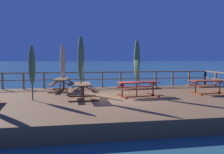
# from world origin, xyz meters

# --- Properties ---
(ground_plane) EXTENTS (600.00, 600.00, 0.00)m
(ground_plane) POSITION_xyz_m (0.00, 0.00, 0.00)
(ground_plane) COLOR #2D5B6B
(wooden_deck) EXTENTS (15.93, 9.40, 0.60)m
(wooden_deck) POSITION_xyz_m (0.00, 0.00, 0.30)
(wooden_deck) COLOR brown
(wooden_deck) RESTS_ON ground
(railing_waterside_far) EXTENTS (15.73, 0.10, 1.09)m
(railing_waterside_far) POSITION_xyz_m (0.00, 4.55, 1.33)
(railing_waterside_far) COLOR brown
(railing_waterside_far) RESTS_ON wooden_deck
(picnic_table_front_right) EXTENTS (1.87, 1.42, 0.78)m
(picnic_table_front_right) POSITION_xyz_m (5.49, 0.49, 1.16)
(picnic_table_front_right) COLOR #993819
(picnic_table_front_right) RESTS_ON wooden_deck
(picnic_table_front_left) EXTENTS (1.55, 2.22, 0.78)m
(picnic_table_front_left) POSITION_xyz_m (-2.71, 3.09, 1.17)
(picnic_table_front_left) COLOR brown
(picnic_table_front_left) RESTS_ON wooden_deck
(picnic_table_back_right) EXTENTS (2.24, 1.60, 0.78)m
(picnic_table_back_right) POSITION_xyz_m (1.31, 0.26, 1.17)
(picnic_table_back_right) COLOR maroon
(picnic_table_back_right) RESTS_ON wooden_deck
(picnic_table_mid_centre) EXTENTS (1.41, 1.86, 0.78)m
(picnic_table_mid_centre) POSITION_xyz_m (-1.61, -0.14, 1.16)
(picnic_table_mid_centre) COLOR brown
(picnic_table_mid_centre) RESTS_ON wooden_deck
(patio_umbrella_short_mid) EXTENTS (0.32, 0.32, 2.60)m
(patio_umbrella_short_mid) POSITION_xyz_m (-3.98, -0.03, 2.26)
(patio_umbrella_short_mid) COLOR #4C3828
(patio_umbrella_short_mid) RESTS_ON wooden_deck
(patio_umbrella_tall_mid_left) EXTENTS (0.32, 0.32, 2.90)m
(patio_umbrella_tall_mid_left) POSITION_xyz_m (-2.63, 3.09, 2.45)
(patio_umbrella_tall_mid_left) COLOR #4C3828
(patio_umbrella_tall_mid_left) RESTS_ON wooden_deck
(patio_umbrella_tall_back_right) EXTENTS (0.32, 0.32, 3.00)m
(patio_umbrella_tall_back_right) POSITION_xyz_m (1.26, 0.32, 2.51)
(patio_umbrella_tall_back_right) COLOR #4C3828
(patio_umbrella_tall_back_right) RESTS_ON wooden_deck
(patio_umbrella_short_front) EXTENTS (0.32, 0.32, 3.08)m
(patio_umbrella_short_front) POSITION_xyz_m (-1.68, -0.19, 2.56)
(patio_umbrella_short_front) COLOR #4C3828
(patio_umbrella_short_front) RESTS_ON wooden_deck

